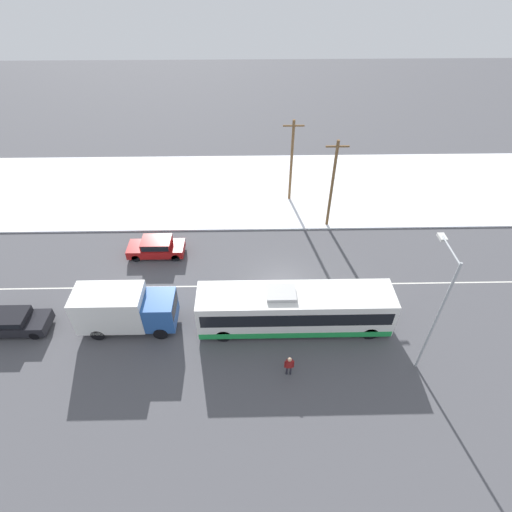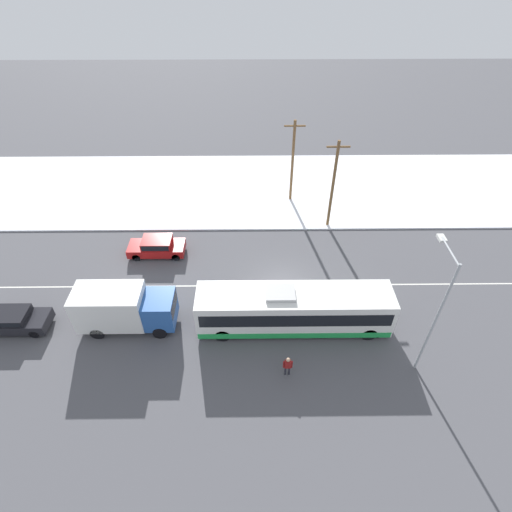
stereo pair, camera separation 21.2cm
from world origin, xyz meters
TOP-DOWN VIEW (x-y plane):
  - ground_plane at (0.00, 0.00)m, footprint 120.00×120.00m
  - snow_lot at (0.00, 13.58)m, footprint 80.00×13.70m
  - lane_marking_center at (0.00, 0.00)m, footprint 60.00×0.12m
  - city_bus at (0.44, -3.74)m, footprint 12.27×2.57m
  - box_truck at (-10.39, -3.60)m, footprint 6.20×2.30m
  - sedan_car at (-9.70, 3.68)m, footprint 4.38×1.80m
  - parked_car_near_truck at (-17.65, -3.73)m, footprint 4.41×1.80m
  - pedestrian_at_stop at (-0.18, -7.42)m, footprint 0.56×0.25m
  - streetlamp at (7.50, -6.57)m, footprint 0.36×2.60m
  - utility_pole_roadside at (4.36, 7.34)m, footprint 1.80×0.24m
  - utility_pole_snowlot at (1.43, 11.54)m, footprint 1.80×0.24m

SIDE VIEW (x-z plane):
  - ground_plane at x=0.00m, z-range 0.00..0.00m
  - lane_marking_center at x=0.00m, z-range 0.00..0.00m
  - snow_lot at x=0.00m, z-range 0.00..0.12m
  - parked_car_near_truck at x=-17.65m, z-range 0.07..1.48m
  - sedan_car at x=-9.70m, z-range 0.07..1.54m
  - pedestrian_at_stop at x=-0.18m, z-range 0.18..1.74m
  - city_bus at x=0.44m, z-range -0.04..3.13m
  - box_truck at x=-10.39m, z-range 0.15..3.24m
  - utility_pole_snowlot at x=1.43m, z-range 0.19..7.91m
  - utility_pole_roadside at x=4.36m, z-range 0.19..8.02m
  - streetlamp at x=7.50m, z-range 1.01..9.29m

